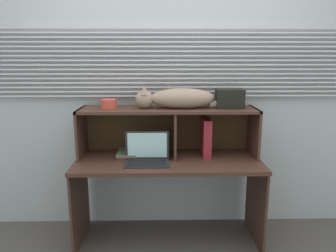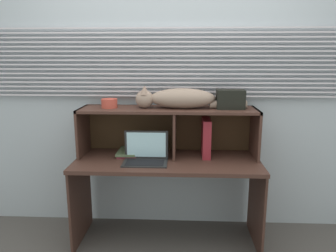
# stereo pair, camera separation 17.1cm
# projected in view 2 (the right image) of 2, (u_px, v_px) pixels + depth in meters

# --- Properties ---
(back_panel_with_blinds) EXTENTS (4.40, 0.08, 2.50)m
(back_panel_with_blinds) POSITION_uv_depth(u_px,v_px,m) (169.00, 85.00, 2.74)
(back_panel_with_blinds) COLOR #ADB6BB
(back_panel_with_blinds) RESTS_ON ground
(desk) EXTENTS (1.45, 0.59, 0.70)m
(desk) POSITION_uv_depth(u_px,v_px,m) (167.00, 175.00, 2.56)
(desk) COLOR #442921
(desk) RESTS_ON ground
(hutch_shelf_unit) EXTENTS (1.42, 0.35, 0.39)m
(hutch_shelf_unit) POSITION_uv_depth(u_px,v_px,m) (169.00, 121.00, 2.61)
(hutch_shelf_unit) COLOR #442921
(hutch_shelf_unit) RESTS_ON desk
(cat) EXTENTS (0.88, 0.19, 0.18)m
(cat) POSITION_uv_depth(u_px,v_px,m) (179.00, 99.00, 2.54)
(cat) COLOR gray
(cat) RESTS_ON hutch_shelf_unit
(laptop) EXTENTS (0.34, 0.20, 0.23)m
(laptop) POSITION_uv_depth(u_px,v_px,m) (146.00, 155.00, 2.46)
(laptop) COLOR black
(laptop) RESTS_ON desk
(binder_upright) EXTENTS (0.06, 0.24, 0.31)m
(binder_upright) POSITION_uv_depth(u_px,v_px,m) (206.00, 137.00, 2.59)
(binder_upright) COLOR maroon
(binder_upright) RESTS_ON desk
(book_stack) EXTENTS (0.16, 0.26, 0.04)m
(book_stack) POSITION_uv_depth(u_px,v_px,m) (128.00, 152.00, 2.65)
(book_stack) COLOR maroon
(book_stack) RESTS_ON desk
(small_basket) EXTENTS (0.13, 0.13, 0.07)m
(small_basket) POSITION_uv_depth(u_px,v_px,m) (109.00, 103.00, 2.57)
(small_basket) COLOR #BF4636
(small_basket) RESTS_ON hutch_shelf_unit
(storage_box) EXTENTS (0.22, 0.14, 0.15)m
(storage_box) POSITION_uv_depth(u_px,v_px,m) (230.00, 99.00, 2.52)
(storage_box) COLOR black
(storage_box) RESTS_ON hutch_shelf_unit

